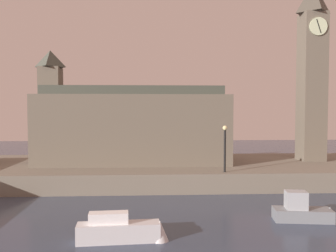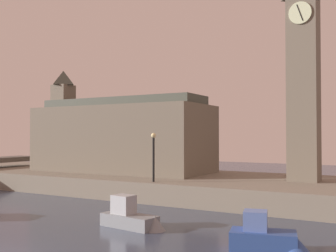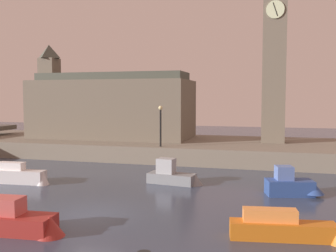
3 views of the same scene
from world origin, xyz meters
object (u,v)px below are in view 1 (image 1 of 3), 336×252
object	(u,v)px
boat_ferry_white	(123,230)
boat_cruiser_grey	(307,211)
parliament_hall	(130,125)
clock_tower	(312,69)
streetlamp	(225,143)

from	to	relation	value
boat_ferry_white	boat_cruiser_grey	xyz separation A→B (m)	(9.98, 2.66, -0.02)
boat_ferry_white	parliament_hall	bearing A→B (deg)	91.91
parliament_hall	boat_ferry_white	world-z (taller)	parliament_hall
clock_tower	boat_cruiser_grey	bearing A→B (deg)	-115.29
boat_ferry_white	boat_cruiser_grey	bearing A→B (deg)	14.91
boat_ferry_white	boat_cruiser_grey	distance (m)	10.33
parliament_hall	clock_tower	bearing A→B (deg)	-0.04
boat_cruiser_grey	clock_tower	bearing A→B (deg)	64.71
clock_tower	streetlamp	bearing A→B (deg)	-147.59
clock_tower	boat_ferry_white	size ratio (longest dim) A/B	3.76
streetlamp	boat_ferry_white	bearing A→B (deg)	-124.97
streetlamp	clock_tower	bearing A→B (deg)	32.41
clock_tower	boat_cruiser_grey	xyz separation A→B (m)	(-6.16, -13.04, -9.38)
boat_cruiser_grey	boat_ferry_white	bearing A→B (deg)	-165.09
clock_tower	streetlamp	world-z (taller)	clock_tower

